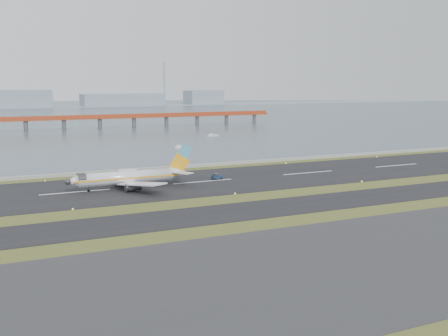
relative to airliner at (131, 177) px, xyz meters
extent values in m
plane|color=#3E4E1C|center=(23.93, -28.55, -3.46)|extent=(1000.00, 1000.00, 0.00)
cube|color=#313134|center=(23.93, -83.55, -3.41)|extent=(1000.00, 50.00, 0.10)
cube|color=black|center=(23.93, -40.55, -3.41)|extent=(1000.00, 18.00, 0.10)
cube|color=black|center=(23.93, 1.45, -3.41)|extent=(1000.00, 45.00, 0.10)
cube|color=#969691|center=(23.93, 31.45, -2.96)|extent=(1000.00, 2.50, 1.00)
cube|color=#475965|center=(23.93, 431.45, -3.46)|extent=(1400.00, 800.00, 1.30)
cube|color=#A43B1C|center=(43.93, 221.45, 4.04)|extent=(260.00, 5.00, 1.60)
cube|color=#A43B1C|center=(43.93, 221.45, 5.54)|extent=(260.00, 0.40, 1.40)
cylinder|color=#4C4C51|center=(43.93, 221.45, -0.46)|extent=(2.80, 2.80, 7.00)
cylinder|color=#4C4C51|center=(139.93, 221.45, -0.46)|extent=(2.80, 2.80, 7.00)
cube|color=gray|center=(23.93, 591.45, -3.46)|extent=(1400.00, 80.00, 1.00)
cube|color=gray|center=(33.93, 591.45, 7.54)|extent=(70.00, 35.00, 22.00)
cube|color=gray|center=(163.93, 591.45, 4.54)|extent=(110.00, 35.00, 16.00)
cube|color=gray|center=(283.93, 591.45, 6.54)|extent=(50.00, 35.00, 20.00)
cylinder|color=gray|center=(223.93, 591.45, 26.54)|extent=(1.80, 1.80, 60.00)
cylinder|color=white|center=(-1.50, 0.00, 0.04)|extent=(28.00, 3.80, 3.80)
cone|color=white|center=(-17.10, 0.00, 0.04)|extent=(3.20, 3.80, 3.80)
cone|color=white|center=(14.70, 0.00, 0.34)|extent=(5.00, 3.80, 3.80)
cube|color=#F9AB1A|center=(-1.50, -1.92, 0.04)|extent=(31.00, 0.06, 0.45)
cube|color=#F9AB1A|center=(-1.50, 1.92, 0.04)|extent=(31.00, 0.06, 0.45)
cube|color=white|center=(0.70, -8.50, -0.66)|extent=(11.31, 15.89, 1.66)
cube|color=white|center=(0.70, 8.50, -0.66)|extent=(11.31, 15.89, 1.66)
cylinder|color=#35353A|center=(-1.00, -6.00, -1.86)|extent=(4.20, 2.10, 2.10)
cylinder|color=#35353A|center=(-1.00, 6.00, -1.86)|extent=(4.20, 2.10, 2.10)
cube|color=#F9AB1A|center=(15.50, 0.00, 3.24)|extent=(6.80, 0.35, 6.85)
cube|color=#49ABCF|center=(17.40, 0.00, 6.94)|extent=(4.85, 0.37, 4.90)
cube|color=white|center=(15.00, -3.80, 0.84)|extent=(5.64, 6.80, 0.22)
cube|color=white|center=(15.00, 3.80, 0.84)|extent=(5.64, 6.80, 0.22)
cylinder|color=black|center=(-12.50, 0.00, -3.01)|extent=(0.80, 0.28, 0.80)
cylinder|color=black|center=(0.00, -2.80, -2.91)|extent=(1.00, 0.38, 1.00)
cylinder|color=black|center=(0.00, 2.80, -2.91)|extent=(1.00, 0.38, 1.00)
cube|color=#16253D|center=(29.58, 2.96, -2.54)|extent=(3.35, 2.00, 1.22)
cube|color=#35353A|center=(29.17, 2.94, -1.73)|extent=(1.50, 1.60, 0.71)
cylinder|color=black|center=(28.51, 2.09, -3.10)|extent=(0.73, 0.34, 0.71)
cylinder|color=black|center=(28.42, 3.72, -3.10)|extent=(0.73, 0.34, 0.71)
cylinder|color=black|center=(30.74, 2.21, -3.10)|extent=(0.73, 0.34, 0.71)
cylinder|color=black|center=(30.65, 3.84, -3.10)|extent=(0.73, 0.34, 0.71)
cube|color=silver|center=(51.75, 90.19, -3.06)|extent=(7.12, 2.86, 0.89)
cube|color=silver|center=(50.27, 90.34, -2.27)|extent=(2.13, 1.77, 0.89)
cube|color=silver|center=(90.34, 138.13, -3.03)|extent=(7.77, 5.21, 0.96)
cube|color=silver|center=(88.88, 137.47, -2.18)|extent=(2.65, 2.43, 0.96)
camera|label=1|loc=(-46.38, -159.16, 27.66)|focal=45.00mm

